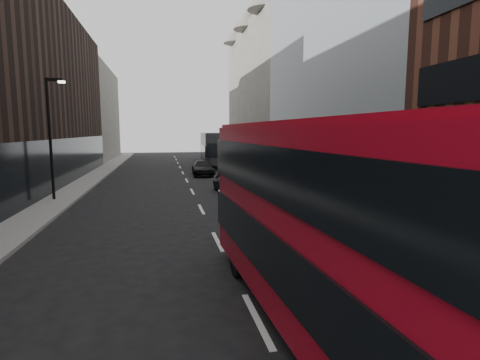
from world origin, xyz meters
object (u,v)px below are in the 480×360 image
car_b (246,184)px  grey_bus (214,148)px  car_a (231,182)px  car_c (203,168)px  red_bus (331,219)px  street_lamp (51,130)px

car_b → grey_bus: bearing=89.2°
car_a → car_c: bearing=88.2°
car_b → car_c: size_ratio=0.82×
grey_bus → car_a: bearing=-91.3°
red_bus → car_b: 17.28m
car_c → car_b: bearing=-80.0°
street_lamp → car_a: bearing=5.2°
red_bus → grey_bus: 38.90m
street_lamp → car_b: size_ratio=1.76×
street_lamp → red_bus: 19.41m
car_a → car_c: size_ratio=0.91×
red_bus → car_a: 17.92m
street_lamp → car_b: bearing=1.2°
car_c → car_a: bearing=-84.1°
grey_bus → car_b: bearing=-88.9°
grey_bus → street_lamp: bearing=-116.3°
red_bus → grey_bus: (2.98, 38.79, -0.29)m
grey_bus → car_c: bearing=-100.1°
car_b → car_a: bearing=141.1°
red_bus → car_b: bearing=80.4°
grey_bus → car_a: grey_bus is taller
grey_bus → car_c: grey_bus is taller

